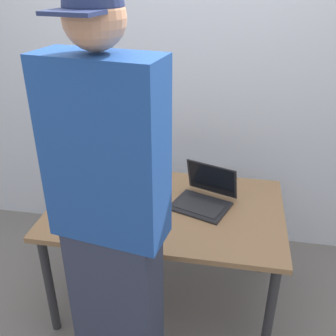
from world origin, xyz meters
TOP-DOWN VIEW (x-y plane):
  - ground_plane at (0.00, 0.00)m, footprint 8.00×8.00m
  - desk at (0.00, 0.00)m, footprint 1.33×0.85m
  - laptop at (0.21, 0.08)m, footprint 0.39×0.39m
  - beer_bottle_green at (-0.40, 0.15)m, footprint 0.06×0.06m
  - beer_bottle_brown at (-0.51, 0.12)m, footprint 0.06×0.06m
  - person_figure at (-0.10, -0.66)m, footprint 0.47×0.31m
  - back_wall at (0.00, 0.80)m, footprint 6.00×0.10m

SIDE VIEW (x-z plane):
  - ground_plane at x=0.00m, z-range 0.00..0.00m
  - desk at x=0.00m, z-range 0.28..0.98m
  - laptop at x=0.21m, z-range 0.64..0.86m
  - beer_bottle_brown at x=-0.51m, z-range 0.67..0.98m
  - beer_bottle_green at x=-0.40m, z-range 0.67..0.98m
  - person_figure at x=-0.10m, z-range 0.03..1.95m
  - back_wall at x=0.00m, z-range 0.00..2.60m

